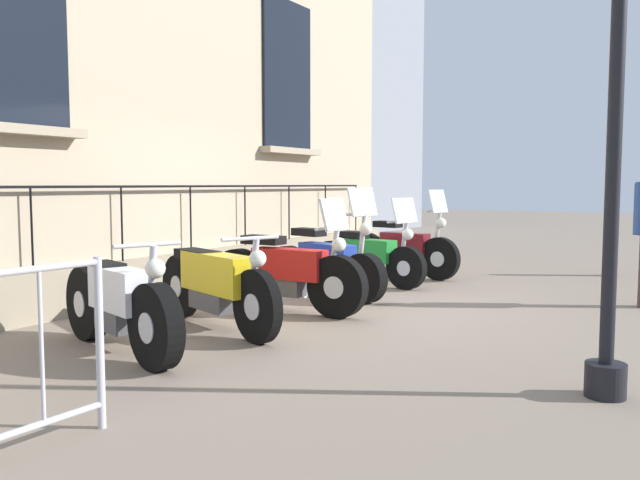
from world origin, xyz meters
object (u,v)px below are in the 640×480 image
motorcycle_red (287,274)px  motorcycle_blue (326,265)px  lamppost (619,5)px  motorcycle_yellow (216,284)px  motorcycle_white (119,306)px  motorcycle_green (369,257)px  bollard (609,244)px  motorcycle_maroon (404,249)px

motorcycle_red → motorcycle_blue: bearing=96.5°
lamppost → motorcycle_red: bearing=158.0°
motorcycle_yellow → motorcycle_blue: size_ratio=1.07×
motorcycle_red → lamppost: 4.47m
motorcycle_white → motorcycle_green: size_ratio=1.02×
motorcycle_green → bollard: (2.93, 2.84, 0.10)m
motorcycle_green → bollard: motorcycle_green is taller
motorcycle_red → motorcycle_maroon: size_ratio=1.03×
motorcycle_red → motorcycle_maroon: 3.42m
motorcycle_white → motorcycle_green: motorcycle_green is taller
motorcycle_green → motorcycle_maroon: 1.08m
motorcycle_yellow → bollard: 6.98m
motorcycle_maroon → motorcycle_yellow: bearing=-91.5°
motorcycle_maroon → bollard: 3.35m
motorcycle_white → bollard: 8.11m
motorcycle_red → lamppost: bearing=-22.0°
motorcycle_white → motorcycle_red: 2.33m
motorcycle_blue → lamppost: lamppost is taller
motorcycle_green → bollard: bearing=44.2°
motorcycle_white → motorcycle_maroon: 5.75m
motorcycle_red → bollard: (2.83, 5.19, 0.08)m
motorcycle_blue → bollard: size_ratio=1.94×
motorcycle_yellow → lamppost: (3.72, -0.32, 2.20)m
motorcycle_red → motorcycle_green: (-0.09, 2.35, -0.03)m
lamppost → motorcycle_blue: bearing=145.3°
motorcycle_blue → motorcycle_maroon: size_ratio=0.99×
bollard → motorcycle_blue: bearing=-126.0°
motorcycle_maroon → bollard: bearing=32.0°
motorcycle_green → lamppost: lamppost is taller
lamppost → motorcycle_white: bearing=-167.3°
motorcycle_red → motorcycle_green: size_ratio=1.05×
motorcycle_red → motorcycle_maroon: (-0.01, 3.42, -0.00)m
motorcycle_blue → motorcycle_white: bearing=-91.8°
lamppost → motorcycle_green: bearing=134.1°
motorcycle_yellow → motorcycle_maroon: (0.12, 4.55, -0.03)m
bollard → motorcycle_green: bearing=-135.8°
motorcycle_yellow → motorcycle_green: size_ratio=1.08×
motorcycle_white → motorcycle_red: motorcycle_red is taller
motorcycle_white → motorcycle_yellow: (0.11, 1.19, 0.04)m
motorcycle_maroon → bollard: motorcycle_maroon is taller
motorcycle_white → motorcycle_maroon: bearing=87.7°
motorcycle_maroon → lamppost: 6.46m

